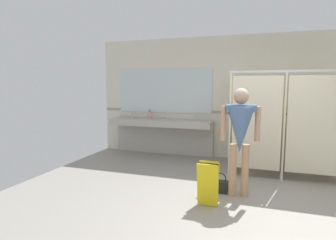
% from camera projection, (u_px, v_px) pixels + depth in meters
% --- Properties ---
extents(ground_plane, '(7.68, 6.00, 0.10)m').
position_uv_depth(ground_plane, '(256.00, 215.00, 3.74)').
color(ground_plane, gray).
extents(wall_back, '(7.68, 0.12, 2.75)m').
position_uv_depth(wall_back, '(262.00, 98.00, 6.16)').
color(wall_back, beige).
rests_on(wall_back, ground_plane).
extents(wall_back_tile_band, '(7.68, 0.01, 0.06)m').
position_uv_depth(wall_back_tile_band, '(261.00, 113.00, 6.14)').
color(wall_back_tile_band, '#9E937F').
rests_on(wall_back_tile_band, wall_back).
extents(vanity_counter, '(2.44, 0.52, 0.97)m').
position_uv_depth(vanity_counter, '(161.00, 129.00, 6.72)').
color(vanity_counter, '#B2ADA3').
rests_on(vanity_counter, ground_plane).
extents(mirror_panel, '(2.34, 0.02, 1.05)m').
position_uv_depth(mirror_panel, '(164.00, 91.00, 6.79)').
color(mirror_panel, silver).
rests_on(mirror_panel, wall_back).
extents(bathroom_stalls, '(1.89, 1.30, 1.92)m').
position_uv_depth(bathroom_stalls, '(283.00, 121.00, 5.22)').
color(bathroom_stalls, beige).
rests_on(bathroom_stalls, ground_plane).
extents(person_standing, '(0.56, 0.47, 1.62)m').
position_uv_depth(person_standing, '(240.00, 129.00, 4.13)').
color(person_standing, tan).
rests_on(person_standing, ground_plane).
extents(handbag, '(0.24, 0.14, 0.31)m').
position_uv_depth(handbag, '(220.00, 186.00, 4.38)').
color(handbag, black).
rests_on(handbag, ground_plane).
extents(soap_dispenser, '(0.07, 0.07, 0.21)m').
position_uv_depth(soap_dispenser, '(150.00, 115.00, 6.86)').
color(soap_dispenser, '#D899B2').
rests_on(soap_dispenser, vanity_counter).
extents(wet_floor_sign, '(0.28, 0.19, 0.61)m').
position_uv_depth(wet_floor_sign, '(208.00, 184.00, 3.87)').
color(wet_floor_sign, yellow).
rests_on(wet_floor_sign, ground_plane).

